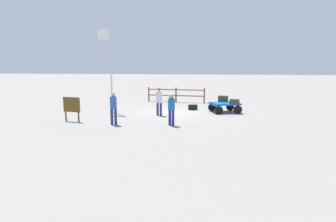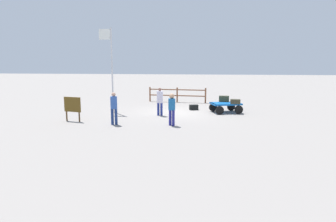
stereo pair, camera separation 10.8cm
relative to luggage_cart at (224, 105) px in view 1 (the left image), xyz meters
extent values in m
plane|color=gray|center=(3.23, 0.31, -0.45)|extent=(120.00, 120.00, 0.00)
cube|color=#105BB1|center=(-0.02, -0.01, 0.11)|extent=(2.06, 1.66, 0.10)
cube|color=#105BB1|center=(0.78, 0.25, 0.11)|extent=(0.42, 1.08, 0.10)
cylinder|color=black|center=(0.39, 0.76, -0.19)|extent=(0.53, 0.27, 0.52)
cylinder|color=black|center=(0.76, -0.39, -0.19)|extent=(0.53, 0.27, 0.52)
cylinder|color=black|center=(-0.80, 0.38, -0.19)|extent=(0.53, 0.27, 0.52)
cylinder|color=black|center=(-0.43, -0.77, -0.19)|extent=(0.53, 0.27, 0.52)
cube|color=#3B3B23|center=(0.06, -0.61, 0.35)|extent=(0.65, 0.38, 0.38)
cube|color=#363324|center=(-0.58, 0.32, 0.30)|extent=(0.63, 0.43, 0.27)
cube|color=black|center=(2.02, -0.79, -0.28)|extent=(0.63, 0.44, 0.34)
cylinder|color=navy|center=(5.76, 4.42, -0.04)|extent=(0.14, 0.14, 0.83)
cylinder|color=navy|center=(5.96, 4.42, -0.04)|extent=(0.14, 0.14, 0.83)
cylinder|color=#3056A5|center=(5.86, 4.42, 0.68)|extent=(0.34, 0.34, 0.62)
sphere|color=tan|center=(5.86, 4.42, 1.10)|extent=(0.21, 0.21, 0.21)
cylinder|color=navy|center=(2.84, 4.32, -0.05)|extent=(0.14, 0.14, 0.80)
cylinder|color=navy|center=(3.01, 4.22, -0.05)|extent=(0.14, 0.14, 0.80)
cylinder|color=#1A5D9E|center=(2.92, 4.27, 0.63)|extent=(0.47, 0.47, 0.57)
sphere|color=tan|center=(2.92, 4.27, 1.04)|extent=(0.26, 0.26, 0.26)
cylinder|color=navy|center=(3.85, 1.59, -0.07)|extent=(0.14, 0.14, 0.77)
cylinder|color=navy|center=(4.05, 1.55, -0.07)|extent=(0.14, 0.14, 0.77)
cylinder|color=silver|center=(3.95, 1.57, 0.67)|extent=(0.43, 0.43, 0.69)
sphere|color=#865C4D|center=(3.95, 1.57, 1.12)|extent=(0.20, 0.20, 0.20)
cylinder|color=silver|center=(7.09, 0.76, 2.18)|extent=(0.10, 0.10, 5.27)
cube|color=white|center=(7.51, 0.76, 4.39)|extent=(0.73, 0.09, 0.65)
cylinder|color=#4C3319|center=(7.94, 3.95, -0.20)|extent=(0.08, 0.08, 0.51)
cylinder|color=#4C3319|center=(8.74, 3.76, -0.20)|extent=(0.08, 0.08, 0.51)
cube|color=brown|center=(8.34, 3.85, 0.46)|extent=(1.02, 0.29, 0.80)
cylinder|color=brown|center=(1.25, -4.25, 0.14)|extent=(0.12, 0.12, 1.17)
cylinder|color=brown|center=(3.50, -4.47, 0.14)|extent=(0.12, 0.12, 1.17)
cylinder|color=brown|center=(5.74, -4.69, 0.14)|extent=(0.12, 0.12, 1.17)
cube|color=brown|center=(3.50, -4.47, 0.55)|extent=(4.50, 0.52, 0.08)
cube|color=brown|center=(3.50, -4.47, 0.08)|extent=(4.50, 0.52, 0.08)
camera|label=1|loc=(1.41, 18.46, 2.68)|focal=31.00mm
camera|label=2|loc=(1.30, 18.44, 2.68)|focal=31.00mm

